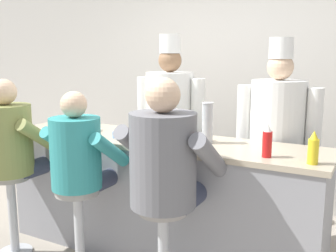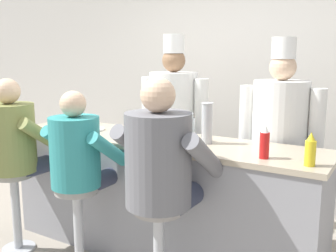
# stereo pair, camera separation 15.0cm
# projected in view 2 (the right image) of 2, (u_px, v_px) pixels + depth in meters

# --- Properties ---
(wall_back) EXTENTS (10.00, 0.06, 2.70)m
(wall_back) POSITION_uv_depth(u_px,v_px,m) (231.00, 85.00, 4.51)
(wall_back) COLOR beige
(wall_back) RESTS_ON ground_plane
(diner_counter) EXTENTS (2.78, 0.67, 1.01)m
(diner_counter) POSITION_uv_depth(u_px,v_px,m) (158.00, 196.00, 3.35)
(diner_counter) COLOR gray
(diner_counter) RESTS_ON ground_plane
(ketchup_bottle_red) EXTENTS (0.06, 0.06, 0.23)m
(ketchup_bottle_red) POSITION_uv_depth(u_px,v_px,m) (265.00, 143.00, 2.61)
(ketchup_bottle_red) COLOR red
(ketchup_bottle_red) RESTS_ON diner_counter
(mustard_bottle_yellow) EXTENTS (0.07, 0.07, 0.21)m
(mustard_bottle_yellow) POSITION_uv_depth(u_px,v_px,m) (310.00, 150.00, 2.43)
(mustard_bottle_yellow) COLOR yellow
(mustard_bottle_yellow) RESTS_ON diner_counter
(hot_sauce_bottle_orange) EXTENTS (0.03, 0.03, 0.15)m
(hot_sauce_bottle_orange) POSITION_uv_depth(u_px,v_px,m) (163.00, 134.00, 3.05)
(hot_sauce_bottle_orange) COLOR orange
(hot_sauce_bottle_orange) RESTS_ON diner_counter
(water_pitcher_clear) EXTENTS (0.16, 0.14, 0.23)m
(water_pitcher_clear) POSITION_uv_depth(u_px,v_px,m) (185.00, 127.00, 3.11)
(water_pitcher_clear) COLOR silver
(water_pitcher_clear) RESTS_ON diner_counter
(breakfast_plate) EXTENTS (0.25, 0.25, 0.05)m
(breakfast_plate) POSITION_uv_depth(u_px,v_px,m) (91.00, 129.00, 3.60)
(breakfast_plate) COLOR white
(breakfast_plate) RESTS_ON diner_counter
(cereal_bowl) EXTENTS (0.13, 0.13, 0.05)m
(cereal_bowl) POSITION_uv_depth(u_px,v_px,m) (122.00, 134.00, 3.31)
(cereal_bowl) COLOR #4C7FB7
(cereal_bowl) RESTS_ON diner_counter
(coffee_mug_white) EXTENTS (0.14, 0.09, 0.09)m
(coffee_mug_white) POSITION_uv_depth(u_px,v_px,m) (146.00, 132.00, 3.28)
(coffee_mug_white) COLOR white
(coffee_mug_white) RESTS_ON diner_counter
(cup_stack_steel) EXTENTS (0.09, 0.09, 0.32)m
(cup_stack_steel) POSITION_uv_depth(u_px,v_px,m) (207.00, 123.00, 3.04)
(cup_stack_steel) COLOR #B7BABF
(cup_stack_steel) RESTS_ON diner_counter
(diner_seated_olive) EXTENTS (0.62, 0.61, 1.51)m
(diner_seated_olive) POSITION_uv_depth(u_px,v_px,m) (15.00, 143.00, 3.34)
(diner_seated_olive) COLOR #B2B5BA
(diner_seated_olive) RESTS_ON ground_plane
(diner_seated_teal) EXTENTS (0.57, 0.56, 1.44)m
(diner_seated_teal) POSITION_uv_depth(u_px,v_px,m) (78.00, 158.00, 2.96)
(diner_seated_teal) COLOR #B2B5BA
(diner_seated_teal) RESTS_ON ground_plane
(diner_seated_grey) EXTENTS (0.66, 0.65, 1.56)m
(diner_seated_grey) POSITION_uv_depth(u_px,v_px,m) (161.00, 165.00, 2.58)
(diner_seated_grey) COLOR #B2B5BA
(diner_seated_grey) RESTS_ON ground_plane
(cook_in_whites_near) EXTENTS (0.74, 0.47, 1.89)m
(cook_in_whites_near) POSITION_uv_depth(u_px,v_px,m) (174.00, 122.00, 3.90)
(cook_in_whites_near) COLOR #232328
(cook_in_whites_near) RESTS_ON ground_plane
(cook_in_whites_far) EXTENTS (0.72, 0.46, 1.84)m
(cook_in_whites_far) POSITION_uv_depth(u_px,v_px,m) (279.00, 137.00, 3.32)
(cook_in_whites_far) COLOR #232328
(cook_in_whites_far) RESTS_ON ground_plane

